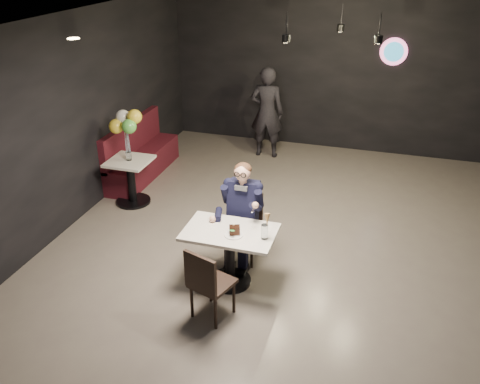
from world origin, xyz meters
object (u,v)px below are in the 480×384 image
(chair_near, at_px, (212,282))
(balloon_vase, at_px, (129,156))
(seated_man, at_px, (243,212))
(chair_far, at_px, (243,229))
(passerby, at_px, (267,112))
(sundae_glass, at_px, (264,232))
(booth_bench, at_px, (142,150))
(main_table, at_px, (230,257))
(side_table, at_px, (131,180))

(chair_near, relative_size, balloon_vase, 6.78)
(seated_man, relative_size, balloon_vase, 10.61)
(chair_far, bearing_deg, passerby, 99.52)
(seated_man, xyz_separation_m, balloon_vase, (-2.18, 1.03, 0.10))
(sundae_glass, distance_m, balloon_vase, 3.08)
(chair_near, xyz_separation_m, passerby, (-0.61, 4.80, 0.42))
(balloon_vase, bearing_deg, passerby, 58.63)
(booth_bench, height_order, passerby, passerby)
(main_table, relative_size, booth_bench, 0.55)
(booth_bench, relative_size, passerby, 1.14)
(sundae_glass, bearing_deg, side_table, 148.12)
(sundae_glass, relative_size, balloon_vase, 1.35)
(side_table, bearing_deg, sundae_glass, -31.88)
(chair_far, xyz_separation_m, sundae_glass, (0.44, -0.60, 0.38))
(balloon_vase, relative_size, passerby, 0.08)
(sundae_glass, xyz_separation_m, passerby, (-1.04, 4.21, 0.04))
(main_table, distance_m, passerby, 4.23)
(chair_far, relative_size, seated_man, 0.64)
(side_table, distance_m, balloon_vase, 0.42)
(booth_bench, bearing_deg, sundae_glass, -42.01)
(main_table, xyz_separation_m, seated_man, (0.00, 0.55, 0.34))
(chair_far, bearing_deg, balloon_vase, 154.74)
(chair_near, relative_size, seated_man, 0.64)
(chair_near, distance_m, seated_man, 1.22)
(seated_man, xyz_separation_m, sundae_glass, (0.44, -0.60, 0.12))
(main_table, xyz_separation_m, balloon_vase, (-2.18, 1.58, 0.44))
(sundae_glass, height_order, booth_bench, booth_bench)
(main_table, distance_m, chair_far, 0.56)
(main_table, xyz_separation_m, side_table, (-2.18, 1.58, 0.03))
(passerby, bearing_deg, chair_far, 96.33)
(seated_man, height_order, booth_bench, seated_man)
(booth_bench, bearing_deg, chair_near, -52.38)
(chair_far, bearing_deg, sundae_glass, -53.87)
(booth_bench, bearing_deg, chair_far, -39.29)
(booth_bench, bearing_deg, side_table, -73.30)
(booth_bench, bearing_deg, main_table, -46.12)
(chair_far, distance_m, seated_man, 0.26)
(main_table, height_order, chair_near, chair_near)
(chair_far, xyz_separation_m, passerby, (-0.61, 3.61, 0.42))
(chair_near, xyz_separation_m, sundae_glass, (0.44, 0.59, 0.38))
(sundae_glass, distance_m, side_table, 3.11)
(balloon_vase, distance_m, passerby, 3.02)
(seated_man, bearing_deg, chair_near, -90.00)
(booth_bench, bearing_deg, balloon_vase, -73.30)
(sundae_glass, bearing_deg, balloon_vase, 148.12)
(side_table, bearing_deg, chair_far, -25.26)
(main_table, bearing_deg, side_table, 144.09)
(balloon_vase, bearing_deg, seated_man, -25.26)
(chair_near, bearing_deg, main_table, 108.70)
(chair_near, xyz_separation_m, balloon_vase, (-2.18, 2.22, 0.36))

